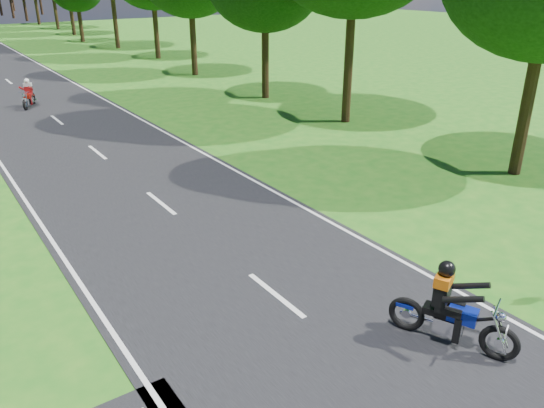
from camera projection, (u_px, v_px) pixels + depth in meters
ground at (338, 345)px, 9.75m from camera, size 160.00×160.00×0.00m
rider_near_blue at (455, 305)px, 9.45m from camera, size 1.42×2.10×1.67m
rider_far_red at (28, 93)px, 27.09m from camera, size 1.28×1.79×1.43m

